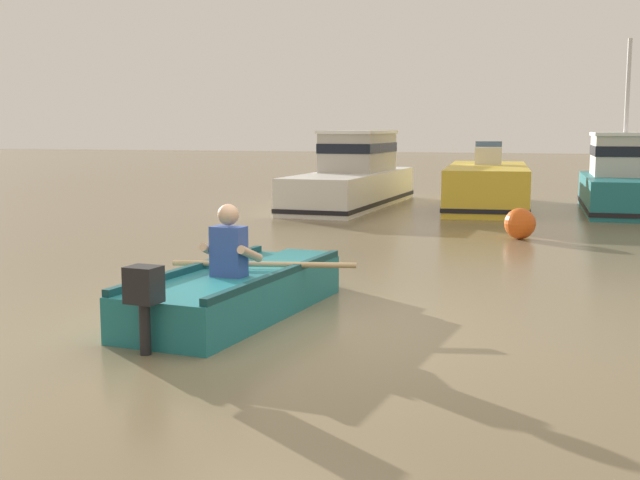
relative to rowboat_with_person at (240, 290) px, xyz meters
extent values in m
plane|color=#7A6B4C|center=(0.62, -0.44, -0.25)|extent=(120.00, 120.00, 0.00)
cube|color=#1E727A|center=(-0.01, -0.07, -0.03)|extent=(1.41, 3.20, 0.44)
cube|color=#1E727A|center=(0.17, 1.65, -0.03)|extent=(0.64, 0.46, 0.42)
cube|color=#103F43|center=(-0.52, -0.02, 0.22)|extent=(0.39, 3.03, 0.08)
cube|color=#103F43|center=(0.50, -0.12, 0.22)|extent=(0.39, 3.03, 0.08)
cube|color=teal|center=(-0.02, -0.17, 0.15)|extent=(1.04, 0.38, 0.06)
cylinder|color=black|center=(-0.18, -1.71, 0.02)|extent=(0.11, 0.11, 0.54)
cube|color=black|center=(-0.18, -1.71, 0.37)|extent=(0.30, 0.27, 0.32)
cube|color=#334C99|center=(-0.02, -0.22, 0.45)|extent=(0.36, 0.25, 0.52)
sphere|color=tan|center=(-0.02, -0.22, 0.83)|extent=(0.22, 0.22, 0.22)
cylinder|color=tan|center=(-0.24, -0.15, 0.43)|extent=(0.13, 0.43, 0.23)
cylinder|color=tan|center=(0.20, -0.19, 0.43)|extent=(0.13, 0.43, 0.23)
cylinder|color=tan|center=(0.18, 0.26, 0.25)|extent=(1.97, 0.48, 0.06)
cube|color=white|center=(-1.91, 12.01, 0.18)|extent=(1.96, 6.41, 0.87)
cube|color=black|center=(-1.91, 12.01, -0.10)|extent=(2.00, 6.45, 0.10)
cube|color=#B2ADA3|center=(-1.88, 12.58, 1.09)|extent=(1.44, 2.72, 0.96)
cube|color=black|center=(-1.88, 12.58, 1.21)|extent=(1.47, 2.75, 0.24)
cube|color=white|center=(-1.88, 12.58, 1.61)|extent=(1.51, 2.85, 0.08)
cube|color=gold|center=(1.40, 12.57, 0.27)|extent=(2.31, 5.71, 1.05)
cube|color=black|center=(1.40, 12.57, -0.07)|extent=(2.36, 5.75, 0.10)
cube|color=silver|center=(1.37, 12.98, 1.02)|extent=(0.70, 0.55, 0.44)
cube|color=slate|center=(1.35, 13.24, 1.20)|extent=(0.66, 0.09, 0.36)
cube|color=#1E727A|center=(4.56, 12.46, 0.17)|extent=(1.94, 4.70, 0.84)
cube|color=black|center=(4.56, 12.46, -0.10)|extent=(1.98, 4.74, 0.10)
cube|color=beige|center=(4.54, 12.87, 1.06)|extent=(1.45, 2.00, 0.94)
cube|color=black|center=(4.54, 12.87, 1.18)|extent=(1.48, 2.03, 0.24)
cube|color=white|center=(4.54, 12.87, 1.57)|extent=(1.52, 2.10, 0.08)
cylinder|color=silver|center=(4.55, 12.57, 2.18)|extent=(0.10, 0.10, 3.17)
sphere|color=#E55919|center=(2.51, 6.93, 0.03)|extent=(0.55, 0.55, 0.55)
camera|label=1|loc=(3.27, -7.87, 1.70)|focal=45.75mm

